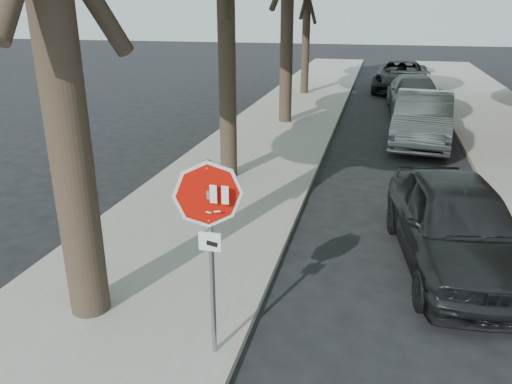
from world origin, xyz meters
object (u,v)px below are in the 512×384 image
car_a (456,224)px  car_b (423,118)px  car_d (401,76)px  stop_sign (210,224)px  car_c (414,94)px

car_a → car_b: bearing=82.2°
car_a → car_d: 20.11m
car_a → car_d: (-0.42, 20.10, 0.00)m
car_d → stop_sign: bearing=-92.0°
stop_sign → car_c: size_ratio=0.49×
car_a → car_b: 8.76m
car_c → car_d: car_d is taller
car_a → car_c: (0.00, 14.27, -0.04)m
stop_sign → car_b: 12.70m
stop_sign → car_a: size_ratio=0.56×
car_b → stop_sign: bearing=-100.0°
car_b → car_d: 11.35m
car_b → car_c: bearing=95.1°
car_a → car_c: bearing=82.2°
car_c → car_d: 5.85m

